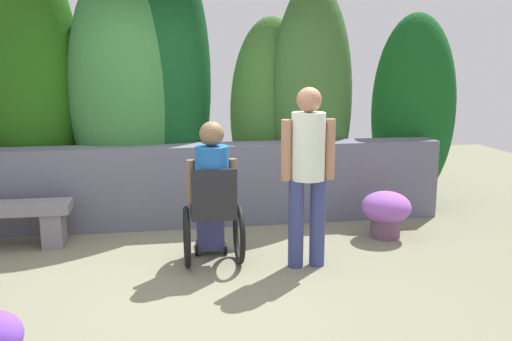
% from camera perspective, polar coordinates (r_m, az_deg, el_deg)
% --- Properties ---
extents(ground_plane, '(13.39, 13.39, 0.00)m').
position_cam_1_polar(ground_plane, '(4.97, -5.98, -10.79)').
color(ground_plane, '#717058').
extents(stone_retaining_wall, '(5.89, 0.38, 0.92)m').
position_cam_1_polar(stone_retaining_wall, '(6.36, -7.01, -1.51)').
color(stone_retaining_wall, slate).
rests_on(stone_retaining_wall, ground).
extents(hedge_backdrop, '(6.97, 1.07, 3.26)m').
position_cam_1_polar(hedge_backdrop, '(6.73, -9.10, 7.41)').
color(hedge_backdrop, '#2F7A36').
rests_on(hedge_backdrop, ground).
extents(person_in_wheelchair, '(0.53, 0.66, 1.33)m').
position_cam_1_polar(person_in_wheelchair, '(5.09, -4.51, -2.84)').
color(person_in_wheelchair, black).
rests_on(person_in_wheelchair, ground).
extents(person_standing_companion, '(0.49, 0.30, 1.63)m').
position_cam_1_polar(person_standing_companion, '(4.96, 5.33, 0.49)').
color(person_standing_companion, navy).
rests_on(person_standing_companion, ground).
extents(flower_pot_purple_near, '(0.52, 0.52, 0.50)m').
position_cam_1_polar(flower_pot_purple_near, '(6.06, 13.17, -4.07)').
color(flower_pot_purple_near, '#624459').
rests_on(flower_pot_purple_near, ground).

